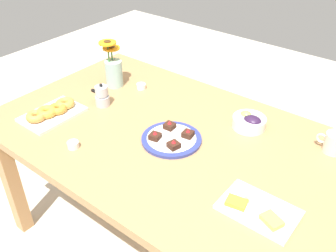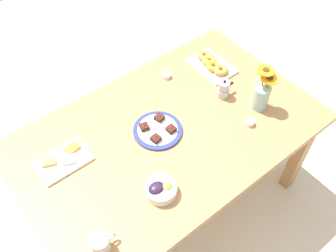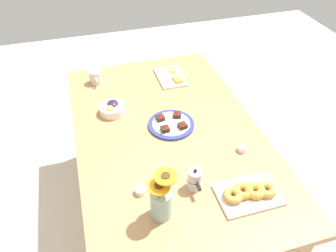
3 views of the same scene
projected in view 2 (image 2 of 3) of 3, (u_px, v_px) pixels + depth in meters
ground_plane at (168, 198)px, 2.55m from camera, size 6.00×6.00×0.00m
dining_table at (168, 141)px, 2.04m from camera, size 1.60×1.00×0.74m
coffee_mug at (101, 244)px, 1.54m from camera, size 0.11×0.08×0.09m
grape_bowl at (160, 189)px, 1.72m from camera, size 0.15×0.15×0.07m
cheese_platter at (63, 160)px, 1.84m from camera, size 0.26×0.17×0.03m
croissant_platter at (212, 64)px, 2.27m from camera, size 0.19×0.28×0.05m
jam_cup_honey at (250, 122)px, 1.99m from camera, size 0.05×0.05×0.03m
jam_cup_berry at (167, 75)px, 2.22m from camera, size 0.05×0.05×0.03m
dessert_plate at (158, 130)px, 1.96m from camera, size 0.26×0.26×0.05m
flower_vase at (261, 95)px, 2.02m from camera, size 0.11×0.12×0.26m
moka_pot at (223, 89)px, 2.10m from camera, size 0.11×0.07×0.12m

